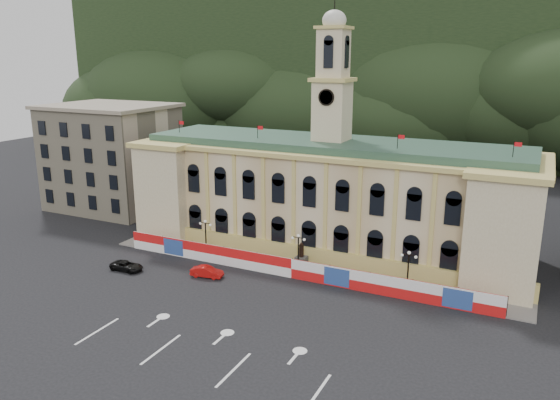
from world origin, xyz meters
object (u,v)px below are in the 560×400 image
at_px(lamp_center, 298,250).
at_px(red_sedan, 207,272).
at_px(black_suv, 127,266).
at_px(statue, 301,261).

relative_size(lamp_center, red_sedan, 1.19).
bearing_deg(lamp_center, black_suv, -155.70).
relative_size(statue, lamp_center, 0.72).
height_order(lamp_center, red_sedan, lamp_center).
distance_m(statue, red_sedan, 12.21).
height_order(statue, lamp_center, lamp_center).
relative_size(lamp_center, black_suv, 1.15).
bearing_deg(red_sedan, lamp_center, -66.08).
xyz_separation_m(statue, black_suv, (-20.25, -10.14, -0.58)).
height_order(lamp_center, black_suv, lamp_center).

